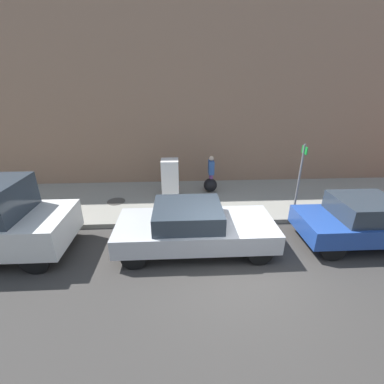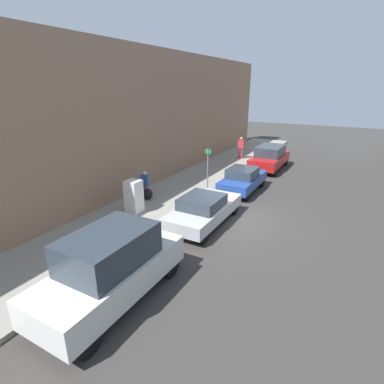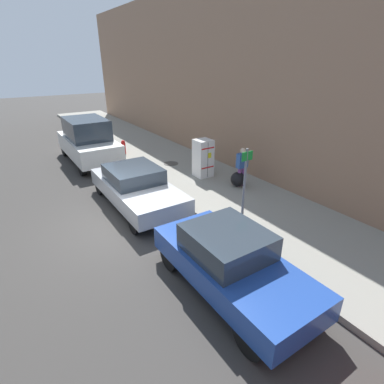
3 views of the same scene
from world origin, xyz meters
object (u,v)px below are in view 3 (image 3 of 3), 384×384
Objects in this scene: street_sign_post at (244,188)px; parked_sedan_silver at (136,186)px; pedestrian_standing_near at (242,165)px; fire_hydrant at (123,147)px; trash_bag at (238,179)px; discarded_refrigerator at (203,158)px; parked_van_white at (88,141)px; parked_hatchback_blue at (231,262)px.

street_sign_post is 4.12m from parked_sedan_silver.
street_sign_post reaches higher than parked_sedan_silver.
fire_hydrant is at bearing -83.12° from pedestrian_standing_near.
parked_sedan_silver is (3.87, -0.94, 0.25)m from trash_bag.
discarded_refrigerator is 0.33× the size of parked_van_white.
parked_hatchback_blue is at bearing 80.90° from fire_hydrant.
parked_sedan_silver is (-0.00, 5.86, -0.37)m from parked_van_white.
parked_hatchback_blue is (1.62, 1.44, -0.84)m from street_sign_post.
trash_bag is 0.14× the size of parked_hatchback_blue.
parked_hatchback_blue is (3.87, 4.18, 0.29)m from trash_bag.
parked_sedan_silver is at bearing 90.00° from parked_van_white.
fire_hydrant is at bearing -72.22° from trash_bag.
parked_hatchback_blue is (0.00, 5.12, 0.04)m from parked_sedan_silver.
discarded_refrigerator is 1.84m from pedestrian_standing_near.
street_sign_post is at bearing 36.88° from pedestrian_standing_near.
trash_bag is at bearing 119.67° from parked_van_white.
street_sign_post reaches higher than trash_bag.
discarded_refrigerator reaches higher than parked_hatchback_blue.
street_sign_post reaches higher than discarded_refrigerator.
trash_bag is 0.13× the size of parked_sedan_silver.
parked_sedan_silver is at bearing -25.51° from pedestrian_standing_near.
discarded_refrigerator reaches higher than fire_hydrant.
parked_van_white is at bearing -4.50° from fire_hydrant.
parked_van_white is 1.18× the size of parked_hatchback_blue.
street_sign_post is at bearing 89.29° from fire_hydrant.
trash_bag is 4.00m from parked_sedan_silver.
pedestrian_standing_near is at bearing 165.98° from trash_bag.
parked_van_white is at bearing -90.00° from parked_hatchback_blue.
pedestrian_standing_near is 0.34× the size of parked_sedan_silver.
discarded_refrigerator is at bearing -81.82° from pedestrian_standing_near.
trash_bag is 0.38× the size of pedestrian_standing_near.
discarded_refrigerator is at bearing -119.88° from parked_hatchback_blue.
discarded_refrigerator is at bearing 108.22° from fire_hydrant.
discarded_refrigerator is at bearing 123.45° from parked_van_white.
pedestrian_standing_near is 5.77m from parked_hatchback_blue.
parked_van_white is (1.62, -9.54, -0.50)m from street_sign_post.
parked_van_white is 1.07× the size of parked_sedan_silver.
parked_hatchback_blue is at bearing 34.23° from pedestrian_standing_near.
parked_sedan_silver is (4.00, -0.98, -0.33)m from pedestrian_standing_near.
fire_hydrant is at bearing -99.10° from parked_hatchback_blue.
fire_hydrant is 7.09m from pedestrian_standing_near.
pedestrian_standing_near reaches higher than parked_sedan_silver.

